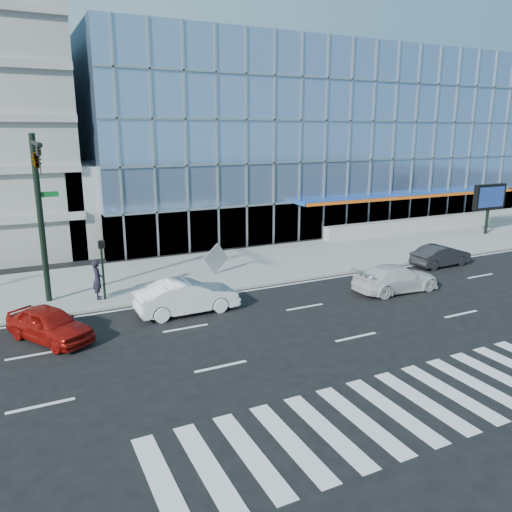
# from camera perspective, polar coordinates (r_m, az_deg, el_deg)

# --- Properties ---
(ground) EXTENTS (160.00, 160.00, 0.00)m
(ground) POSITION_cam_1_polar(r_m,az_deg,el_deg) (24.24, 5.60, -5.84)
(ground) COLOR black
(ground) RESTS_ON ground
(sidewalk) EXTENTS (120.00, 8.00, 0.15)m
(sidewalk) POSITION_cam_1_polar(r_m,az_deg,el_deg) (30.97, -2.17, -1.18)
(sidewalk) COLOR gray
(sidewalk) RESTS_ON ground
(theatre_building) EXTENTS (42.00, 26.00, 15.00)m
(theatre_building) POSITION_cam_1_polar(r_m,az_deg,el_deg) (52.30, 3.89, 13.28)
(theatre_building) COLOR #6E8DB8
(theatre_building) RESTS_ON ground
(ramp_block) EXTENTS (6.00, 8.00, 6.00)m
(ramp_block) POSITION_cam_1_polar(r_m,az_deg,el_deg) (38.17, -16.79, 5.63)
(ramp_block) COLOR gray
(ramp_block) RESTS_ON ground
(retaining_wall) EXTENTS (30.00, 0.80, 1.00)m
(retaining_wall) POSITION_cam_1_polar(r_m,az_deg,el_deg) (48.14, 23.01, 3.92)
(retaining_wall) COLOR gray
(retaining_wall) RESTS_ON sidewalk
(traffic_signal) EXTENTS (1.14, 5.74, 8.00)m
(traffic_signal) POSITION_cam_1_polar(r_m,az_deg,el_deg) (23.99, -23.64, 7.98)
(traffic_signal) COLOR black
(traffic_signal) RESTS_ON sidewalk
(ped_signal_post) EXTENTS (0.30, 0.33, 3.00)m
(ped_signal_post) POSITION_cam_1_polar(r_m,az_deg,el_deg) (25.27, -17.16, -0.50)
(ped_signal_post) COLOR black
(ped_signal_post) RESTS_ON sidewalk
(marquee_sign) EXTENTS (3.20, 0.43, 4.00)m
(marquee_sign) POSITION_cam_1_polar(r_m,az_deg,el_deg) (44.00, 25.12, 6.04)
(marquee_sign) COLOR black
(marquee_sign) RESTS_ON sidewalk
(white_suv) EXTENTS (4.90, 2.06, 1.41)m
(white_suv) POSITION_cam_1_polar(r_m,az_deg,el_deg) (27.28, 15.70, -2.46)
(white_suv) COLOR silver
(white_suv) RESTS_ON ground
(white_sedan) EXTENTS (4.77, 1.71, 1.57)m
(white_sedan) POSITION_cam_1_polar(r_m,az_deg,el_deg) (23.40, -7.88, -4.61)
(white_sedan) COLOR white
(white_sedan) RESTS_ON ground
(dark_sedan) EXTENTS (4.11, 1.59, 1.34)m
(dark_sedan) POSITION_cam_1_polar(r_m,az_deg,el_deg) (33.24, 20.37, 0.05)
(dark_sedan) COLOR black
(dark_sedan) RESTS_ON ground
(red_sedan) EXTENTS (3.52, 4.32, 1.38)m
(red_sedan) POSITION_cam_1_polar(r_m,az_deg,el_deg) (21.89, -22.54, -7.20)
(red_sedan) COLOR maroon
(red_sedan) RESTS_ON ground
(pedestrian) EXTENTS (0.54, 0.76, 1.96)m
(pedestrian) POSITION_cam_1_polar(r_m,az_deg,el_deg) (25.78, -17.67, -2.59)
(pedestrian) COLOR black
(pedestrian) RESTS_ON sidewalk
(tilted_panel) EXTENTS (1.75, 0.59, 1.81)m
(tilted_panel) POSITION_cam_1_polar(r_m,az_deg,el_deg) (28.97, -4.60, -0.29)
(tilted_panel) COLOR gray
(tilted_panel) RESTS_ON sidewalk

